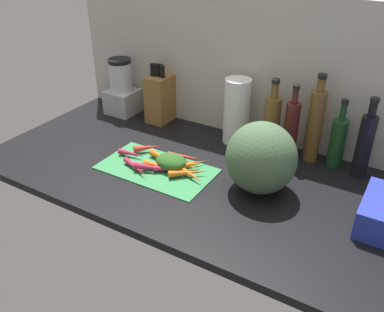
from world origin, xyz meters
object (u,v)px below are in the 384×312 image
Objects in this scene: carrot_1 at (167,169)px; winter_squash at (261,158)px; carrot_4 at (189,173)px; bottle_2 at (315,124)px; bottle_0 at (271,124)px; knife_block at (161,97)px; carrot_5 at (135,167)px; paper_towel_roll at (237,111)px; bottle_1 at (291,130)px; bottle_4 at (365,144)px; carrot_0 at (184,157)px; carrot_9 at (166,167)px; bottle_3 at (337,141)px; carrot_3 at (132,154)px; carrot_7 at (164,159)px; carrot_2 at (149,167)px; carrot_12 at (190,164)px; carrot_10 at (147,148)px; carrot_6 at (179,164)px; carrot_8 at (188,165)px; carrot_11 at (190,174)px; blender_appliance at (122,90)px; cutting_board at (157,168)px.

carrot_1 is 35.94cm from winter_squash.
winter_squash reaches higher than carrot_1.
carrot_4 is 0.43× the size of bottle_2.
knife_block is at bearing 176.14° from bottle_0.
carrot_5 is 48.30cm from paper_towel_roll.
bottle_1 reaches higher than bottle_4.
carrot_0 is 0.47× the size of knife_block.
bottle_4 reaches higher than carrot_9.
carrot_1 is at bearing -138.15° from bottle_2.
carrot_9 is 0.57× the size of bottle_4.
bottle_1 is at bearing -164.05° from bottle_3.
bottle_4 is (80.06, 33.31, 10.97)cm from carrot_3.
carrot_2 is at bearing -96.91° from carrot_7.
winter_squash is 0.82× the size of bottle_4.
carrot_1 is at bearing -143.50° from bottle_3.
carrot_12 is (11.37, 10.91, -0.49)cm from carrot_2.
bottle_0 reaches higher than winter_squash.
bottle_2 is 1.14× the size of bottle_4.
carrot_0 is 0.41× the size of bottle_1.
carrot_9 is 9.56cm from carrot_12.
carrot_10 reaches higher than carrot_4.
carrot_10 is (-4.92, 14.00, 0.41)cm from carrot_5.
bottle_0 is at bearing -178.18° from bottle_4.
carrot_4 is 6.87cm from carrot_6.
bottle_1 reaches higher than carrot_7.
carrot_8 is (5.03, -4.83, 0.30)cm from carrot_0.
paper_towel_roll reaches higher than carrot_8.
paper_towel_roll is 24.65cm from bottle_1.
carrot_7 is 15.02cm from carrot_11.
carrot_8 is 0.41× the size of winter_squash.
carrot_1 is 0.73× the size of carrot_5.
carrot_6 is at bearing -5.30° from carrot_7.
bottle_2 reaches higher than carrot_1.
carrot_10 is (-16.78, -1.35, 0.03)cm from carrot_0.
blender_appliance is (-50.86, 25.71, 9.21)cm from carrot_0.
carrot_11 is at bearing 6.62° from carrot_1.
knife_block is (-34.23, 30.61, 9.50)cm from carrot_12.
knife_block is 90.67cm from bottle_4.
carrot_6 is 40.07cm from bottle_0.
bottle_3 is (62.77, 43.40, 8.38)cm from carrot_5.
paper_towel_roll reaches higher than blender_appliance.
bottle_2 is (34.08, 36.36, 13.01)cm from carrot_4.
carrot_1 is at bearing -17.83° from carrot_9.
carrot_5 is 1.35× the size of carrot_10.
carrot_4 is 1.08cm from carrot_11.
winter_squash is 39.49cm from bottle_4.
cutting_board is 3.41× the size of carrot_0.
carrot_0 is at bearing -151.15° from bottle_3.
winter_squash is (32.52, -2.29, 10.38)cm from carrot_0.
carrot_10 reaches higher than carrot_5.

